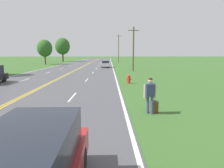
% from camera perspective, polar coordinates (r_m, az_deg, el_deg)
% --- Properties ---
extents(hitchhiker_person, '(0.62, 0.46, 1.83)m').
position_cam_1_polar(hitchhiker_person, '(10.06, 10.84, -2.25)').
color(hitchhiker_person, '#475175').
rests_on(hitchhiker_person, ground).
extents(suitcase, '(0.43, 0.22, 0.66)m').
position_cam_1_polar(suitcase, '(10.44, 11.93, -6.46)').
color(suitcase, brown).
rests_on(suitcase, ground).
extents(fire_hydrant, '(0.49, 0.33, 0.89)m').
position_cam_1_polar(fire_hydrant, '(20.25, 4.83, 1.44)').
color(fire_hydrant, red).
rests_on(fire_hydrant, ground).
extents(utility_pole_midground, '(1.80, 0.24, 7.41)m').
position_cam_1_polar(utility_pole_midground, '(34.35, 6.12, 10.08)').
color(utility_pole_midground, brown).
rests_on(utility_pole_midground, ground).
extents(utility_pole_far, '(1.80, 0.24, 9.15)m').
position_cam_1_polar(utility_pole_far, '(65.88, 1.88, 10.20)').
color(utility_pole_far, brown).
rests_on(utility_pole_far, ground).
extents(tree_left_verge, '(5.30, 5.30, 8.69)m').
position_cam_1_polar(tree_left_verge, '(76.27, -13.95, 10.41)').
color(tree_left_verge, '#473828').
rests_on(tree_left_verge, ground).
extents(tree_behind_sign, '(4.10, 4.10, 6.81)m').
position_cam_1_polar(tree_behind_sign, '(58.96, -18.68, 9.64)').
color(tree_behind_sign, brown).
rests_on(tree_behind_sign, ground).
extents(car_silver_hatchback_mid_near, '(1.86, 3.84, 1.48)m').
position_cam_1_polar(car_silver_hatchback_mid_near, '(43.62, -1.93, 5.80)').
color(car_silver_hatchback_mid_near, black).
rests_on(car_silver_hatchback_mid_near, ground).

